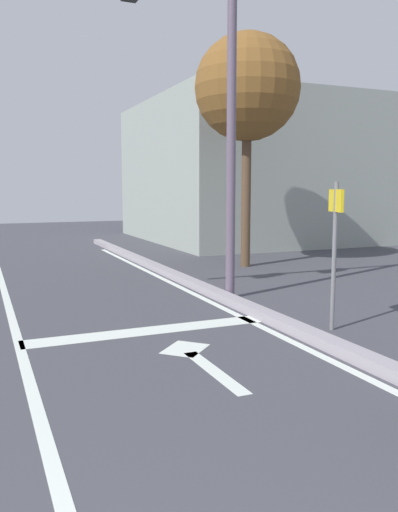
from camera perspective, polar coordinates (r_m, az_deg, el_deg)
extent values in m
cube|color=silver|center=(6.51, -18.80, -10.26)|extent=(0.12, 20.00, 0.01)
cube|color=silver|center=(7.43, 6.86, -7.70)|extent=(0.12, 20.00, 0.01)
cube|color=silver|center=(7.22, -5.56, -8.14)|extent=(3.35, 0.40, 0.01)
cube|color=silver|center=(5.68, 1.70, -12.49)|extent=(0.16, 1.40, 0.01)
cube|color=silver|center=(6.42, -1.53, -10.11)|extent=(0.71, 0.71, 0.01)
cube|color=#9B939B|center=(7.54, 8.53, -6.98)|extent=(0.24, 24.00, 0.14)
cylinder|color=#635567|center=(9.15, 3.55, 13.57)|extent=(0.16, 0.16, 5.83)
cylinder|color=slate|center=(7.27, 14.58, -0.13)|extent=(0.06, 0.06, 2.02)
cube|color=yellow|center=(7.21, 14.78, 5.88)|extent=(0.16, 0.43, 0.30)
cylinder|color=brown|center=(12.86, 5.17, 6.73)|extent=(0.23, 0.23, 3.56)
sphere|color=brown|center=(13.07, 5.31, 17.92)|extent=(2.53, 2.53, 2.53)
cube|color=#949C93|center=(21.65, 12.39, 8.85)|extent=(13.53, 8.36, 5.04)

